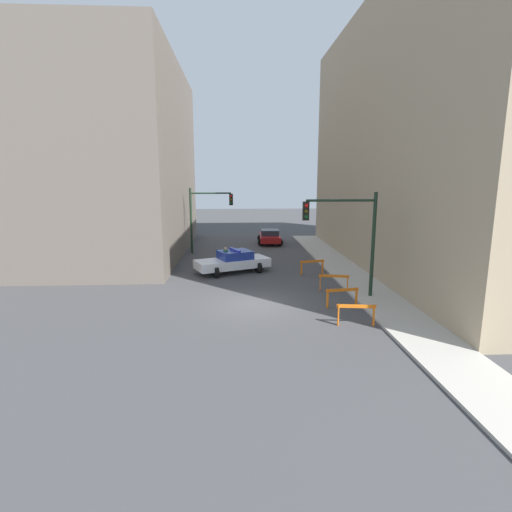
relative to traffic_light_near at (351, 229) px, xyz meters
name	(u,v)px	position (x,y,z in m)	size (l,w,h in m)	color
ground_plane	(255,304)	(-4.73, -0.77, -3.53)	(120.00, 120.00, 0.00)	#424244
sidewalk_right	(381,301)	(1.47, -0.77, -3.47)	(2.40, 44.00, 0.12)	#B2ADA3
building_corner_left	(91,161)	(-16.73, 13.23, 3.70)	(14.00, 20.00, 14.46)	#6B6056
building_right	(453,139)	(8.67, 7.23, 4.96)	(12.00, 28.00, 16.98)	tan
traffic_light_near	(351,229)	(0.00, 0.00, 0.00)	(3.64, 0.35, 5.20)	black
traffic_light_far	(205,211)	(-8.03, 12.73, -0.13)	(3.44, 0.35, 5.20)	black
police_car	(233,261)	(-5.80, 5.96, -2.81)	(5.05, 3.57, 1.52)	white
parked_car_near	(270,236)	(-2.44, 17.19, -2.86)	(2.40, 4.37, 1.31)	maroon
pedestrian_crossing	(226,259)	(-6.26, 5.96, -2.67)	(0.50, 0.50, 1.66)	#382D23
barrier_front	(356,311)	(-0.73, -3.78, -2.91)	(1.60, 0.33, 0.90)	orange
barrier_mid	(342,294)	(-0.66, -1.37, -2.91)	(1.59, 0.36, 0.90)	orange
barrier_back	(334,280)	(-0.39, 1.32, -2.91)	(1.58, 0.46, 0.90)	orange
barrier_corner	(312,265)	(-0.82, 5.15, -2.91)	(1.58, 0.47, 0.90)	orange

